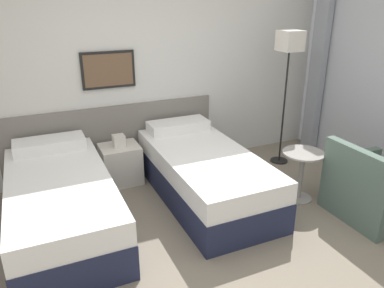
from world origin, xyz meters
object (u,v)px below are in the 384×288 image
Objects in this scene: bed_near_door at (61,202)px; bed_near_window at (204,173)px; armchair at (375,193)px; nightstand at (121,163)px; floor_lamp at (289,50)px; side_table at (302,166)px.

bed_near_door and bed_near_window have the same top height.
nightstand is at bearing 50.47° from armchair.
floor_lamp is at bearing 17.76° from bed_near_window.
nightstand is 1.07× the size of side_table.
floor_lamp is (2.19, -0.31, 1.29)m from nightstand.
bed_near_door is 3.23m from armchair.
floor_lamp reaches higher than nightstand.
nightstand is at bearing 44.04° from bed_near_door.
bed_near_window is 1.83m from armchair.
armchair reaches higher than bed_near_door.
bed_near_door is 3.26m from floor_lamp.
side_table is at bearing -114.27° from floor_lamp.
bed_near_window is 3.53× the size of side_table.
bed_near_window is 1.14× the size of floor_lamp.
bed_near_door is 1.00× the size of bed_near_window.
side_table is 0.69× the size of armchair.
bed_near_door is 1.14× the size of floor_lamp.
nightstand is at bearing 135.96° from bed_near_window.
nightstand is 0.35× the size of floor_lamp.
side_table is (1.76, -1.26, 0.16)m from nightstand.
floor_lamp is at bearing 65.73° from side_table.
bed_near_door is at bearing 168.85° from side_table.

